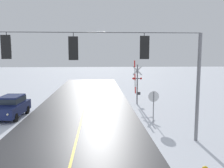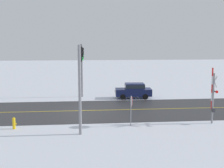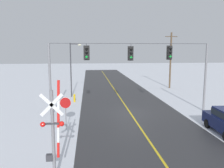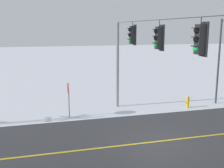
{
  "view_description": "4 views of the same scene",
  "coord_description": "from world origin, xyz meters",
  "px_view_note": "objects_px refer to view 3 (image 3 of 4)",
  "views": [
    {
      "loc": [
        -1.3,
        13.18,
        5.05
      ],
      "look_at": [
        -2.28,
        -3.44,
        2.95
      ],
      "focal_mm": 38.35,
      "sensor_mm": 36.0,
      "label": 1
    },
    {
      "loc": [
        -26.27,
        -0.38,
        6.32
      ],
      "look_at": [
        -1.6,
        -2.73,
        2.74
      ],
      "focal_mm": 45.52,
      "sensor_mm": 36.0,
      "label": 2
    },
    {
      "loc": [
        -3.71,
        -19.57,
        5.59
      ],
      "look_at": [
        -1.76,
        -1.03,
        2.82
      ],
      "focal_mm": 36.13,
      "sensor_mm": 36.0,
      "label": 3
    },
    {
      "loc": [
        12.56,
        -5.78,
        5.81
      ],
      "look_at": [
        -2.74,
        -1.59,
        2.63
      ],
      "focal_mm": 44.81,
      "sensor_mm": 36.0,
      "label": 4
    }
  ],
  "objects_px": {
    "stop_sign": "(66,106)",
    "utility_pole": "(171,60)",
    "fire_hydrant": "(74,98)",
    "streetlamp_near": "(73,65)",
    "railroad_crossing": "(53,131)"
  },
  "relations": [
    {
      "from": "stop_sign",
      "to": "utility_pole",
      "type": "height_order",
      "value": "utility_pole"
    },
    {
      "from": "streetlamp_near",
      "to": "utility_pole",
      "type": "distance_m",
      "value": 14.96
    },
    {
      "from": "fire_hydrant",
      "to": "stop_sign",
      "type": "bearing_deg",
      "value": -90.5
    },
    {
      "from": "railroad_crossing",
      "to": "fire_hydrant",
      "type": "distance_m",
      "value": 15.42
    },
    {
      "from": "streetlamp_near",
      "to": "stop_sign",
      "type": "bearing_deg",
      "value": -88.86
    },
    {
      "from": "stop_sign",
      "to": "streetlamp_near",
      "type": "distance_m",
      "value": 11.76
    },
    {
      "from": "streetlamp_near",
      "to": "fire_hydrant",
      "type": "distance_m",
      "value": 4.44
    },
    {
      "from": "utility_pole",
      "to": "fire_hydrant",
      "type": "bearing_deg",
      "value": -149.92
    },
    {
      "from": "stop_sign",
      "to": "railroad_crossing",
      "type": "xyz_separation_m",
      "value": [
        0.16,
        -6.54,
        0.54
      ]
    },
    {
      "from": "fire_hydrant",
      "to": "streetlamp_near",
      "type": "bearing_deg",
      "value": 96.31
    },
    {
      "from": "stop_sign",
      "to": "utility_pole",
      "type": "relative_size",
      "value": 0.29
    },
    {
      "from": "railroad_crossing",
      "to": "fire_hydrant",
      "type": "bearing_deg",
      "value": 90.29
    },
    {
      "from": "utility_pole",
      "to": "railroad_crossing",
      "type": "bearing_deg",
      "value": -120.39
    },
    {
      "from": "stop_sign",
      "to": "railroad_crossing",
      "type": "height_order",
      "value": "railroad_crossing"
    },
    {
      "from": "stop_sign",
      "to": "streetlamp_near",
      "type": "relative_size",
      "value": 0.36
    }
  ]
}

